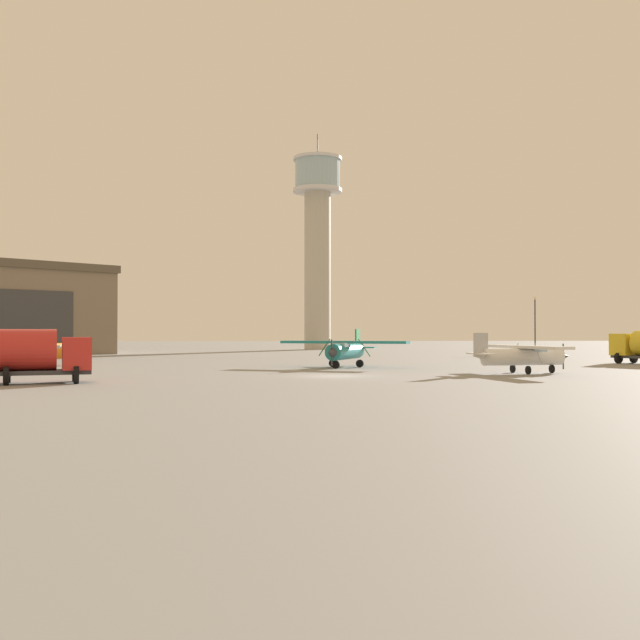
# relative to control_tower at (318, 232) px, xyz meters

# --- Properties ---
(ground_plane) EXTENTS (400.00, 400.00, 0.00)m
(ground_plane) POSITION_rel_control_tower_xyz_m (-3.46, -75.96, -19.89)
(ground_plane) COLOR gray
(control_tower) EXTENTS (8.30, 8.30, 36.57)m
(control_tower) POSITION_rel_control_tower_xyz_m (0.00, 0.00, 0.00)
(control_tower) COLOR #B2AD9E
(control_tower) RESTS_ON ground_plane
(airplane_teal) EXTENTS (10.41, 8.26, 3.16)m
(airplane_teal) POSITION_rel_control_tower_xyz_m (-1.55, -63.86, -18.42)
(airplane_teal) COLOR teal
(airplane_teal) RESTS_ON ground_plane
(airplane_white) EXTENTS (7.51, 9.61, 2.82)m
(airplane_white) POSITION_rel_control_tower_xyz_m (9.75, -73.82, -18.57)
(airplane_white) COLOR white
(airplane_white) RESTS_ON ground_plane
(airplane_orange) EXTENTS (7.25, 9.21, 2.74)m
(airplane_orange) POSITION_rel_control_tower_xyz_m (-27.43, -59.29, -18.61)
(airplane_orange) COLOR orange
(airplane_orange) RESTS_ON ground_plane
(truck_fuel_tanker_red) EXTENTS (5.96, 4.16, 3.04)m
(truck_fuel_tanker_red) POSITION_rel_control_tower_xyz_m (-20.71, -81.91, -18.21)
(truck_fuel_tanker_red) COLOR #38383D
(truck_fuel_tanker_red) RESTS_ON ground_plane
(light_post_east) EXTENTS (0.44, 0.44, 7.99)m
(light_post_east) POSITION_rel_control_tower_xyz_m (29.58, -22.05, -15.08)
(light_post_east) COLOR #38383D
(light_post_east) RESTS_ON ground_plane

